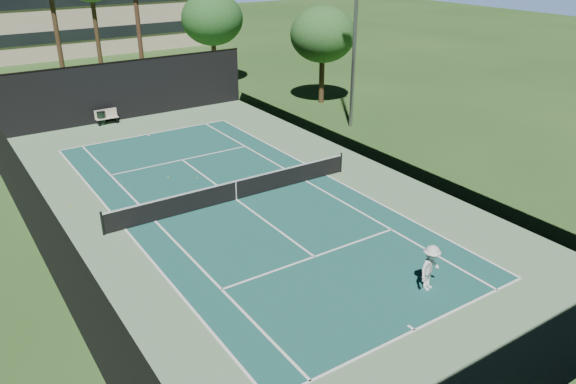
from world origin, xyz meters
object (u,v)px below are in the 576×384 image
tennis_ball_b (168,177)px  trash_bin (101,118)px  tennis_ball_c (197,178)px  tennis_net (236,189)px  park_bench (106,116)px  player (430,268)px  tennis_ball_d (71,207)px

tennis_ball_b → trash_bin: bearing=90.6°
tennis_ball_c → tennis_ball_b: bearing=142.8°
tennis_net → park_bench: bearing=95.3°
tennis_net → trash_bin: bearing=96.6°
player → park_bench: bearing=83.1°
player → tennis_ball_b: player is taller
player → trash_bin: player is taller
player → tennis_ball_c: size_ratio=29.91×
park_bench → trash_bin: bearing=168.8°
tennis_ball_c → trash_bin: 12.21m
tennis_ball_c → park_bench: 12.11m
tennis_net → tennis_ball_b: size_ratio=174.21×
player → park_bench: 26.22m
tennis_ball_c → tennis_ball_d: 6.44m
player → park_bench: (-3.58, 25.97, -0.33)m
tennis_net → tennis_ball_d: (-6.87, 3.54, -0.52)m
park_bench → trash_bin: park_bench is taller
tennis_ball_b → player: bearing=-75.7°
tennis_ball_c → trash_bin: (-1.36, 12.12, 0.45)m
trash_bin → tennis_ball_d: bearing=-112.8°
tennis_ball_b → trash_bin: (-0.13, 11.18, 0.44)m
tennis_ball_b → tennis_ball_c: size_ratio=1.27×
player → trash_bin: 26.34m
tennis_ball_b → tennis_ball_c: 1.55m
park_bench → trash_bin: (-0.34, 0.07, -0.07)m
tennis_ball_b → tennis_ball_d: size_ratio=0.97×
player → tennis_ball_c: player is taller
player → trash_bin: bearing=83.8°
tennis_net → tennis_ball_d: bearing=152.7°
player → tennis_ball_b: bearing=89.5°
tennis_ball_d → player: bearing=-57.2°
tennis_ball_b → park_bench: park_bench is taller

